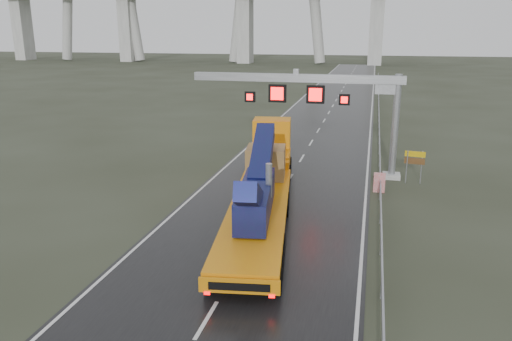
% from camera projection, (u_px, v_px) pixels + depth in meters
% --- Properties ---
extents(ground, '(400.00, 400.00, 0.00)m').
position_uv_depth(ground, '(223.00, 293.00, 19.71)').
color(ground, '#2D3022').
rests_on(ground, ground).
extents(road, '(11.00, 200.00, 0.02)m').
position_uv_depth(road, '(324.00, 121.00, 57.19)').
color(road, black).
rests_on(road, ground).
extents(guardrail, '(0.20, 140.00, 1.40)m').
position_uv_depth(guardrail, '(379.00, 134.00, 46.29)').
color(guardrail, gray).
rests_on(guardrail, ground).
extents(sign_gantry, '(14.90, 1.20, 7.42)m').
position_uv_depth(sign_gantry, '(326.00, 96.00, 34.58)').
color(sign_gantry, '#A8A7A3').
rests_on(sign_gantry, ground).
extents(heavy_haul_truck, '(5.53, 20.20, 4.70)m').
position_uv_depth(heavy_haul_truck, '(264.00, 174.00, 29.36)').
color(heavy_haul_truck, orange).
rests_on(heavy_haul_truck, ground).
extents(exit_sign_pair, '(1.32, 0.23, 2.27)m').
position_uv_depth(exit_sign_pair, '(415.00, 161.00, 33.38)').
color(exit_sign_pair, gray).
rests_on(exit_sign_pair, ground).
extents(striped_barrier, '(0.73, 0.40, 1.22)m').
position_uv_depth(striped_barrier, '(379.00, 183.00, 31.89)').
color(striped_barrier, red).
rests_on(striped_barrier, ground).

